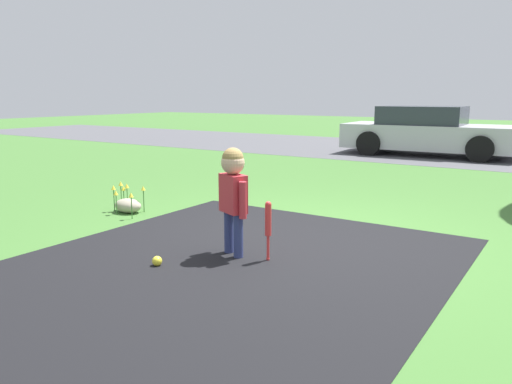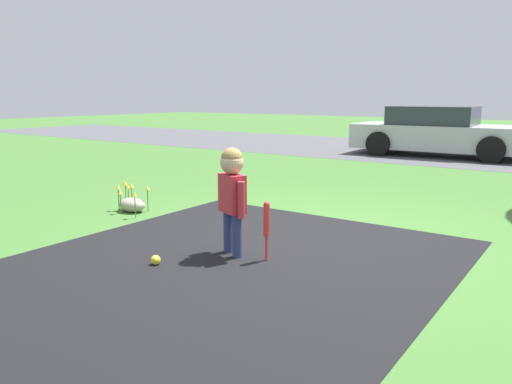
% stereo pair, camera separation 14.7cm
% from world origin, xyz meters
% --- Properties ---
extents(ground_plane, '(60.00, 60.00, 0.00)m').
position_xyz_m(ground_plane, '(0.00, 0.00, 0.00)').
color(ground_plane, '#3D6B2D').
extents(driveway_strip, '(3.75, 7.00, 0.01)m').
position_xyz_m(driveway_strip, '(-0.22, -2.50, 0.00)').
color(driveway_strip, black).
rests_on(driveway_strip, ground).
extents(street_strip, '(40.00, 6.00, 0.01)m').
position_xyz_m(street_strip, '(0.00, 9.42, 0.00)').
color(street_strip, '#4C4C51').
rests_on(street_strip, ground).
extents(child, '(0.40, 0.26, 1.05)m').
position_xyz_m(child, '(-0.35, -0.91, 0.68)').
color(child, navy).
rests_on(child, ground).
extents(baseball_bat, '(0.06, 0.06, 0.57)m').
position_xyz_m(baseball_bat, '(0.02, -0.87, 0.37)').
color(baseball_bat, red).
rests_on(baseball_bat, ground).
extents(sports_ball, '(0.09, 0.09, 0.09)m').
position_xyz_m(sports_ball, '(-0.75, -1.55, 0.05)').
color(sports_ball, yellow).
rests_on(sports_ball, ground).
extents(parked_car, '(4.35, 2.03, 1.26)m').
position_xyz_m(parked_car, '(-0.98, 8.59, 0.60)').
color(parked_car, '#B7B7BC').
rests_on(parked_car, ground).
extents(flower_bed, '(0.58, 0.42, 0.41)m').
position_xyz_m(flower_bed, '(-2.62, -0.22, 0.29)').
color(flower_bed, '#38702D').
rests_on(flower_bed, ground).
extents(edging_rock, '(0.40, 0.28, 0.19)m').
position_xyz_m(edging_rock, '(-2.58, -0.22, 0.09)').
color(edging_rock, '#9E937F').
rests_on(edging_rock, ground).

